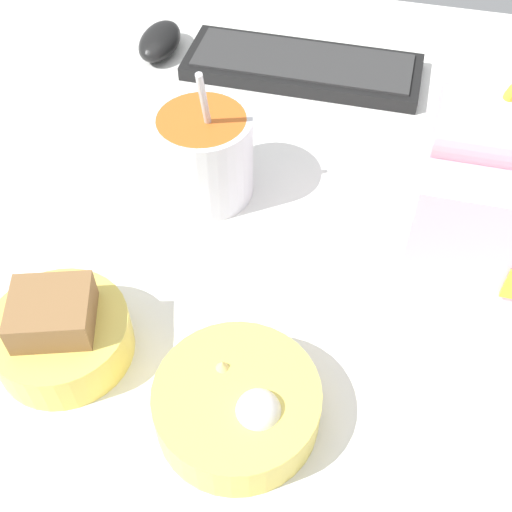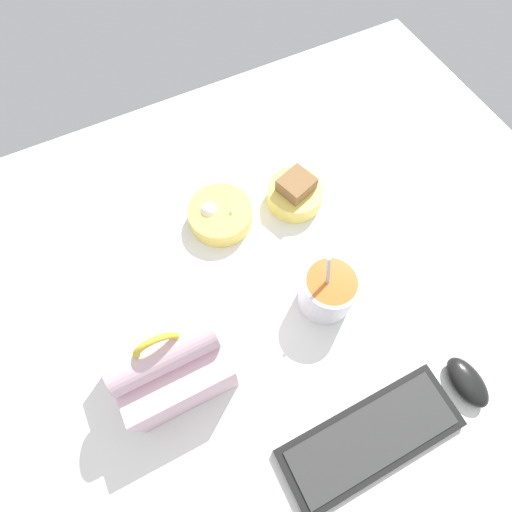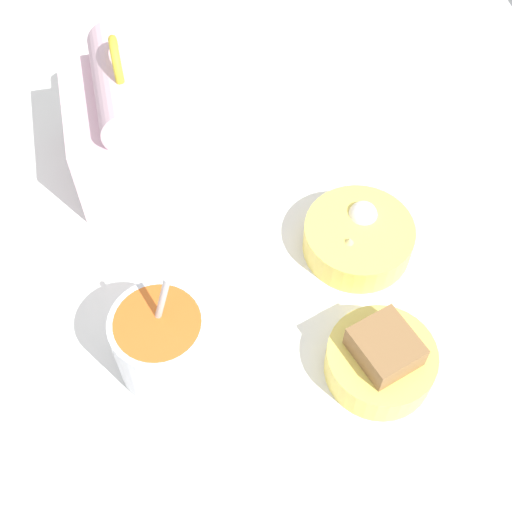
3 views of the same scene
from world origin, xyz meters
TOP-DOWN VIEW (x-y plane):
  - desk_surface at (0.00, 0.00)cm, footprint 140.00×110.00cm
  - lunch_bag at (22.64, 7.80)cm, footprint 17.18×15.37cm
  - soup_cup at (-7.39, 8.50)cm, footprint 10.21×10.21cm
  - bento_bowl_sandwich at (-13.44, -14.17)cm, footprint 11.92×11.92cm
  - bento_bowl_snacks at (2.85, -16.71)cm, footprint 13.30×13.30cm

SIDE VIEW (x-z plane):
  - desk_surface at x=0.00cm, z-range 0.00..2.00cm
  - bento_bowl_snacks at x=2.85cm, z-range 1.41..7.10cm
  - bento_bowl_sandwich at x=-13.44cm, z-range 1.07..8.41cm
  - soup_cup at x=-7.39cm, z-range -0.98..14.98cm
  - lunch_bag at x=22.64cm, z-range -0.58..19.70cm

